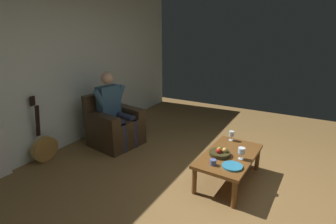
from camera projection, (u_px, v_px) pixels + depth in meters
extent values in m
plane|color=brown|center=(242.00, 200.00, 3.04)|extent=(7.44, 7.44, 0.00)
cube|color=white|center=(54.00, 70.00, 4.07)|extent=(6.60, 0.06, 2.61)
cube|color=#362718|center=(116.00, 134.00, 4.47)|extent=(0.85, 0.84, 0.38)
cube|color=#362718|center=(118.00, 122.00, 4.36)|extent=(0.48, 0.67, 0.10)
cube|color=#362718|center=(127.00, 113.00, 4.58)|extent=(0.29, 0.75, 0.24)
cube|color=#362718|center=(102.00, 122.00, 4.16)|extent=(0.29, 0.75, 0.24)
cube|color=#362718|center=(103.00, 106.00, 4.51)|extent=(0.75, 0.23, 0.51)
cube|color=#335672|center=(109.00, 102.00, 4.38)|extent=(0.42, 0.24, 0.54)
sphere|color=tan|center=(107.00, 78.00, 4.25)|extent=(0.21, 0.21, 0.21)
cylinder|color=#252A3E|center=(124.00, 117.00, 4.41)|extent=(0.20, 0.47, 0.13)
cylinder|color=#252A3E|center=(134.00, 134.00, 4.36)|extent=(0.13, 0.13, 0.48)
cylinder|color=#335672|center=(120.00, 93.00, 4.48)|extent=(0.21, 0.12, 0.29)
cylinder|color=#252A3E|center=(113.00, 121.00, 4.23)|extent=(0.20, 0.47, 0.13)
cylinder|color=#252A3E|center=(123.00, 138.00, 4.17)|extent=(0.13, 0.13, 0.48)
cylinder|color=#335672|center=(99.00, 98.00, 4.14)|extent=(0.21, 0.12, 0.29)
cube|color=brown|center=(229.00, 156.00, 3.33)|extent=(1.11, 0.66, 0.04)
cylinder|color=brown|center=(257.00, 159.00, 3.65)|extent=(0.06, 0.06, 0.35)
cylinder|color=brown|center=(234.00, 194.00, 2.87)|extent=(0.06, 0.06, 0.35)
cylinder|color=brown|center=(224.00, 150.00, 3.91)|extent=(0.06, 0.06, 0.35)
cylinder|color=brown|center=(194.00, 181.00, 3.12)|extent=(0.06, 0.06, 0.35)
cylinder|color=#A97D3C|center=(45.00, 149.00, 3.89)|extent=(0.40, 0.16, 0.41)
cylinder|color=black|center=(47.00, 148.00, 3.86)|extent=(0.11, 0.02, 0.11)
cube|color=black|center=(38.00, 121.00, 3.79)|extent=(0.05, 0.10, 0.48)
cube|color=black|center=(32.00, 101.00, 3.72)|extent=(0.07, 0.05, 0.14)
cylinder|color=silver|center=(241.00, 159.00, 3.20)|extent=(0.07, 0.07, 0.01)
cylinder|color=silver|center=(241.00, 156.00, 3.19)|extent=(0.01, 0.01, 0.07)
cylinder|color=silver|center=(242.00, 151.00, 3.17)|extent=(0.09, 0.09, 0.07)
cylinder|color=#590C19|center=(241.00, 152.00, 3.18)|extent=(0.08, 0.08, 0.03)
cylinder|color=silver|center=(231.00, 140.00, 3.74)|extent=(0.07, 0.07, 0.01)
cylinder|color=silver|center=(231.00, 138.00, 3.73)|extent=(0.01, 0.01, 0.06)
cylinder|color=silver|center=(232.00, 134.00, 3.71)|extent=(0.07, 0.07, 0.07)
cylinder|color=#590C19|center=(231.00, 135.00, 3.72)|extent=(0.06, 0.06, 0.03)
cylinder|color=#322D15|center=(220.00, 153.00, 3.29)|extent=(0.27, 0.27, 0.05)
sphere|color=red|center=(219.00, 151.00, 3.25)|extent=(0.07, 0.07, 0.07)
sphere|color=gold|center=(225.00, 150.00, 3.27)|extent=(0.07, 0.07, 0.07)
sphere|color=olive|center=(219.00, 150.00, 3.29)|extent=(0.07, 0.07, 0.07)
cylinder|color=teal|center=(232.00, 166.00, 3.01)|extent=(0.24, 0.24, 0.02)
cylinder|color=#4F5D94|center=(213.00, 162.00, 3.05)|extent=(0.08, 0.08, 0.07)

